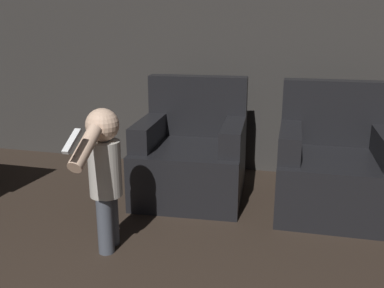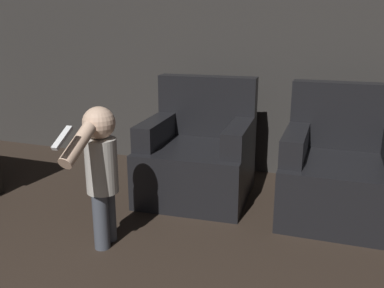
% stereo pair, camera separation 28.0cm
% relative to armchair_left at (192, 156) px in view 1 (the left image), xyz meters
% --- Properties ---
extents(wall_back, '(8.40, 0.05, 2.60)m').
position_rel_armchair_left_xyz_m(wall_back, '(0.17, 0.77, 0.97)').
color(wall_back, '#33302D').
rests_on(wall_back, ground_plane).
extents(armchair_left, '(0.92, 0.93, 0.97)m').
position_rel_armchair_left_xyz_m(armchair_left, '(0.00, 0.00, 0.00)').
color(armchair_left, black).
rests_on(armchair_left, ground_plane).
extents(armchair_right, '(0.88, 0.89, 0.97)m').
position_rel_armchair_left_xyz_m(armchair_right, '(1.15, 0.00, 0.00)').
color(armchair_right, black).
rests_on(armchair_right, ground_plane).
extents(person_toddler, '(0.20, 0.63, 0.93)m').
position_rel_armchair_left_xyz_m(person_toddler, '(-0.29, -1.04, 0.21)').
color(person_toddler, '#474C56').
rests_on(person_toddler, ground_plane).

